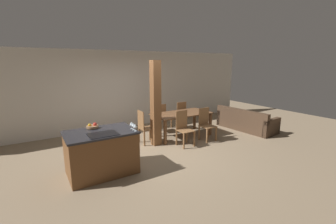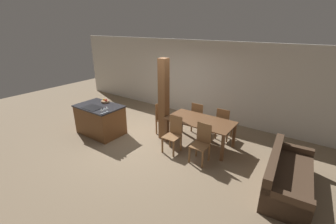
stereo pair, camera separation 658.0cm
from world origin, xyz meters
name	(u,v)px [view 1 (the left image)]	position (x,y,z in m)	size (l,w,h in m)	color
ground_plane	(153,151)	(0.00, 0.00, 0.00)	(16.00, 16.00, 0.00)	#847056
wall_back	(117,90)	(0.00, 2.60, 1.35)	(11.20, 0.08, 2.70)	silver
kitchen_island	(101,152)	(-1.46, -0.49, 0.46)	(1.39, 0.93, 0.92)	brown
fruit_bowl	(93,126)	(-1.54, -0.17, 0.95)	(0.25, 0.25, 0.11)	#99704C
wine_glass_near	(135,126)	(-0.85, -0.87, 1.04)	(0.08, 0.08, 0.16)	silver
wine_glass_middle	(133,124)	(-0.85, -0.78, 1.04)	(0.08, 0.08, 0.16)	silver
wine_glass_far	(132,123)	(-0.85, -0.68, 1.04)	(0.08, 0.08, 0.16)	silver
dining_table	(182,116)	(1.37, 0.63, 0.65)	(1.82, 0.94, 0.75)	brown
dining_chair_near_left	(184,128)	(0.96, -0.06, 0.50)	(0.40, 0.40, 0.97)	brown
dining_chair_near_right	(206,124)	(1.78, -0.06, 0.50)	(0.40, 0.40, 0.97)	brown
dining_chair_far_left	(159,118)	(0.96, 1.32, 0.50)	(0.40, 0.40, 0.97)	brown
dining_chair_far_right	(180,115)	(1.78, 1.32, 0.50)	(0.40, 0.40, 0.97)	brown
dining_chair_head_end	(144,127)	(0.08, 0.63, 0.50)	(0.40, 0.40, 0.97)	brown
couch	(246,122)	(3.69, 0.04, 0.26)	(0.96, 2.04, 0.75)	#473323
timber_post	(156,104)	(0.32, 0.39, 1.18)	(0.24, 0.24, 2.36)	brown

